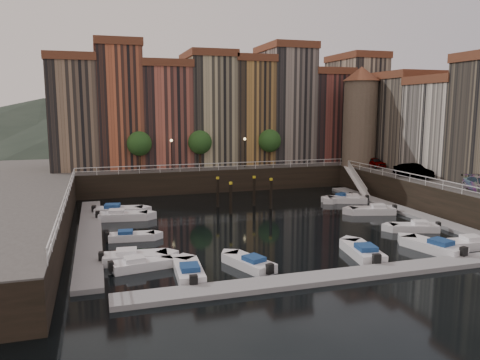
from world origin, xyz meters
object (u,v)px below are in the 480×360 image
object	(u,v)px
gangway	(356,179)
mooring_pilings	(244,194)
car_b	(413,172)
boat_left_2	(131,236)
corner_tower	(360,115)
boat_left_1	(134,258)
boat_left_0	(141,264)
car_a	(374,163)

from	to	relation	value
gangway	mooring_pilings	distance (m)	17.58
car_b	mooring_pilings	bearing A→B (deg)	162.91
boat_left_2	car_b	size ratio (longest dim) A/B	0.85
mooring_pilings	corner_tower	bearing A→B (deg)	24.55
mooring_pilings	boat_left_1	bearing A→B (deg)	-131.03
mooring_pilings	boat_left_2	xyz separation A→B (m)	(-12.98, -9.03, -1.33)
corner_tower	boat_left_0	size ratio (longest dim) A/B	3.04
car_a	corner_tower	bearing A→B (deg)	113.17
mooring_pilings	car_b	xyz separation A→B (m)	(19.90, -2.99, 2.15)
mooring_pilings	boat_left_0	distance (m)	21.06
gangway	corner_tower	bearing A→B (deg)	57.20
mooring_pilings	boat_left_0	world-z (taller)	mooring_pilings
mooring_pilings	car_b	bearing A→B (deg)	-8.56
boat_left_1	car_b	bearing A→B (deg)	25.41
gangway	mooring_pilings	world-z (taller)	gangway
gangway	boat_left_0	size ratio (longest dim) A/B	1.83
boat_left_1	mooring_pilings	bearing A→B (deg)	54.21
car_a	car_b	size ratio (longest dim) A/B	0.82
mooring_pilings	car_a	world-z (taller)	car_a
car_a	car_b	bearing A→B (deg)	-97.40
gangway	car_a	size ratio (longest dim) A/B	2.09
boat_left_0	gangway	bearing A→B (deg)	26.34
gangway	boat_left_2	size ratio (longest dim) A/B	2.01
gangway	car_b	bearing A→B (deg)	-68.83
boat_left_0	car_b	xyz separation A→B (m)	(32.71, 13.68, 3.46)
car_a	boat_left_1	bearing A→B (deg)	-148.62
corner_tower	car_b	xyz separation A→B (m)	(0.03, -12.07, -6.39)
corner_tower	car_b	bearing A→B (deg)	-89.85
boat_left_0	car_a	bearing A→B (deg)	25.54
corner_tower	gangway	bearing A→B (deg)	-122.80
boat_left_2	car_a	size ratio (longest dim) A/B	1.04
boat_left_2	boat_left_1	bearing A→B (deg)	-86.24
gangway	mooring_pilings	size ratio (longest dim) A/B	1.43
gangway	boat_left_1	size ratio (longest dim) A/B	1.68
gangway	car_b	world-z (taller)	car_b
mooring_pilings	car_b	world-z (taller)	car_b
car_b	boat_left_2	bearing A→B (deg)	-178.14
gangway	car_b	distance (m)	8.34
corner_tower	gangway	xyz separation A→B (m)	(-2.90, -4.50, -8.28)
boat_left_1	gangway	bearing A→B (deg)	38.44
boat_left_0	car_b	size ratio (longest dim) A/B	0.93
boat_left_1	boat_left_0	bearing A→B (deg)	-71.27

